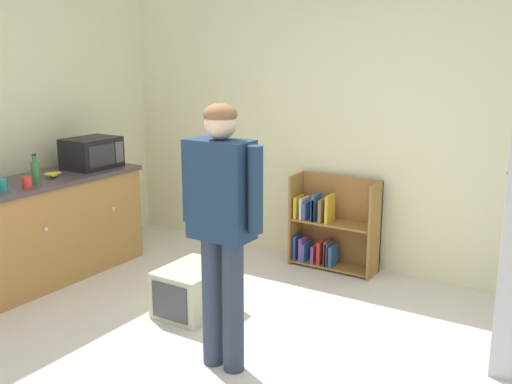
{
  "coord_description": "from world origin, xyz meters",
  "views": [
    {
      "loc": [
        1.99,
        -2.65,
        1.97
      ],
      "look_at": [
        -0.02,
        0.55,
        1.06
      ],
      "focal_mm": 41.69,
      "sensor_mm": 36.0,
      "label": 1
    }
  ],
  "objects_px": {
    "teal_cup": "(2,185)",
    "red_cup": "(27,182)",
    "green_glass_bottle": "(35,172)",
    "pet_carrier": "(193,290)",
    "banana_bunch": "(54,174)",
    "bookshelf": "(330,229)",
    "microwave": "(92,153)",
    "standing_person": "(222,216)",
    "kitchen_counter": "(22,236)"
  },
  "relations": [
    {
      "from": "standing_person",
      "to": "teal_cup",
      "type": "height_order",
      "value": "standing_person"
    },
    {
      "from": "microwave",
      "to": "banana_bunch",
      "type": "height_order",
      "value": "microwave"
    },
    {
      "from": "microwave",
      "to": "red_cup",
      "type": "bearing_deg",
      "value": -76.87
    },
    {
      "from": "microwave",
      "to": "banana_bunch",
      "type": "distance_m",
      "value": 0.49
    },
    {
      "from": "bookshelf",
      "to": "red_cup",
      "type": "xyz_separation_m",
      "value": [
        -1.76,
        -1.88,
        0.58
      ]
    },
    {
      "from": "microwave",
      "to": "banana_bunch",
      "type": "xyz_separation_m",
      "value": [
        0.04,
        -0.48,
        -0.11
      ]
    },
    {
      "from": "bookshelf",
      "to": "red_cup",
      "type": "height_order",
      "value": "red_cup"
    },
    {
      "from": "pet_carrier",
      "to": "banana_bunch",
      "type": "relative_size",
      "value": 3.49
    },
    {
      "from": "pet_carrier",
      "to": "banana_bunch",
      "type": "height_order",
      "value": "banana_bunch"
    },
    {
      "from": "green_glass_bottle",
      "to": "microwave",
      "type": "bearing_deg",
      "value": 99.49
    },
    {
      "from": "standing_person",
      "to": "red_cup",
      "type": "relative_size",
      "value": 17.56
    },
    {
      "from": "standing_person",
      "to": "banana_bunch",
      "type": "bearing_deg",
      "value": 166.53
    },
    {
      "from": "kitchen_counter",
      "to": "banana_bunch",
      "type": "height_order",
      "value": "banana_bunch"
    },
    {
      "from": "teal_cup",
      "to": "banana_bunch",
      "type": "bearing_deg",
      "value": 97.55
    },
    {
      "from": "pet_carrier",
      "to": "bookshelf",
      "type": "bearing_deg",
      "value": 72.78
    },
    {
      "from": "microwave",
      "to": "red_cup",
      "type": "relative_size",
      "value": 5.05
    },
    {
      "from": "teal_cup",
      "to": "red_cup",
      "type": "height_order",
      "value": "same"
    },
    {
      "from": "pet_carrier",
      "to": "kitchen_counter",
      "type": "bearing_deg",
      "value": -167.12
    },
    {
      "from": "standing_person",
      "to": "banana_bunch",
      "type": "relative_size",
      "value": 10.54
    },
    {
      "from": "standing_person",
      "to": "red_cup",
      "type": "bearing_deg",
      "value": 176.63
    },
    {
      "from": "standing_person",
      "to": "green_glass_bottle",
      "type": "xyz_separation_m",
      "value": [
        -2.05,
        0.26,
        0.0
      ]
    },
    {
      "from": "banana_bunch",
      "to": "bookshelf",
      "type": "bearing_deg",
      "value": 37.79
    },
    {
      "from": "kitchen_counter",
      "to": "microwave",
      "type": "bearing_deg",
      "value": 88.81
    },
    {
      "from": "banana_bunch",
      "to": "teal_cup",
      "type": "height_order",
      "value": "teal_cup"
    },
    {
      "from": "kitchen_counter",
      "to": "banana_bunch",
      "type": "distance_m",
      "value": 0.58
    },
    {
      "from": "bookshelf",
      "to": "banana_bunch",
      "type": "distance_m",
      "value": 2.49
    },
    {
      "from": "standing_person",
      "to": "green_glass_bottle",
      "type": "distance_m",
      "value": 2.07
    },
    {
      "from": "pet_carrier",
      "to": "microwave",
      "type": "height_order",
      "value": "microwave"
    },
    {
      "from": "green_glass_bottle",
      "to": "red_cup",
      "type": "bearing_deg",
      "value": -61.0
    },
    {
      "from": "pet_carrier",
      "to": "green_glass_bottle",
      "type": "bearing_deg",
      "value": -169.11
    },
    {
      "from": "pet_carrier",
      "to": "teal_cup",
      "type": "relative_size",
      "value": 5.81
    },
    {
      "from": "pet_carrier",
      "to": "red_cup",
      "type": "distance_m",
      "value": 1.57
    },
    {
      "from": "kitchen_counter",
      "to": "red_cup",
      "type": "relative_size",
      "value": 23.92
    },
    {
      "from": "standing_person",
      "to": "microwave",
      "type": "bearing_deg",
      "value": 155.55
    },
    {
      "from": "kitchen_counter",
      "to": "green_glass_bottle",
      "type": "bearing_deg",
      "value": 30.78
    },
    {
      "from": "bookshelf",
      "to": "green_glass_bottle",
      "type": "relative_size",
      "value": 3.46
    },
    {
      "from": "bookshelf",
      "to": "green_glass_bottle",
      "type": "xyz_separation_m",
      "value": [
        -1.84,
        -1.73,
        0.63
      ]
    },
    {
      "from": "bookshelf",
      "to": "microwave",
      "type": "distance_m",
      "value": 2.31
    },
    {
      "from": "pet_carrier",
      "to": "green_glass_bottle",
      "type": "height_order",
      "value": "green_glass_bottle"
    },
    {
      "from": "standing_person",
      "to": "teal_cup",
      "type": "bearing_deg",
      "value": -178.74
    },
    {
      "from": "green_glass_bottle",
      "to": "teal_cup",
      "type": "height_order",
      "value": "green_glass_bottle"
    },
    {
      "from": "bookshelf",
      "to": "standing_person",
      "type": "bearing_deg",
      "value": -84.08
    },
    {
      "from": "teal_cup",
      "to": "red_cup",
      "type": "distance_m",
      "value": 0.18
    },
    {
      "from": "kitchen_counter",
      "to": "red_cup",
      "type": "xyz_separation_m",
      "value": [
        0.22,
        -0.07,
        0.5
      ]
    },
    {
      "from": "microwave",
      "to": "red_cup",
      "type": "xyz_separation_m",
      "value": [
        0.2,
        -0.87,
        -0.09
      ]
    },
    {
      "from": "microwave",
      "to": "banana_bunch",
      "type": "relative_size",
      "value": 3.03
    },
    {
      "from": "pet_carrier",
      "to": "standing_person",
      "type": "bearing_deg",
      "value": -38.79
    },
    {
      "from": "teal_cup",
      "to": "microwave",
      "type": "bearing_deg",
      "value": 96.5
    },
    {
      "from": "standing_person",
      "to": "banana_bunch",
      "type": "distance_m",
      "value": 2.19
    },
    {
      "from": "green_glass_bottle",
      "to": "red_cup",
      "type": "distance_m",
      "value": 0.18
    }
  ]
}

